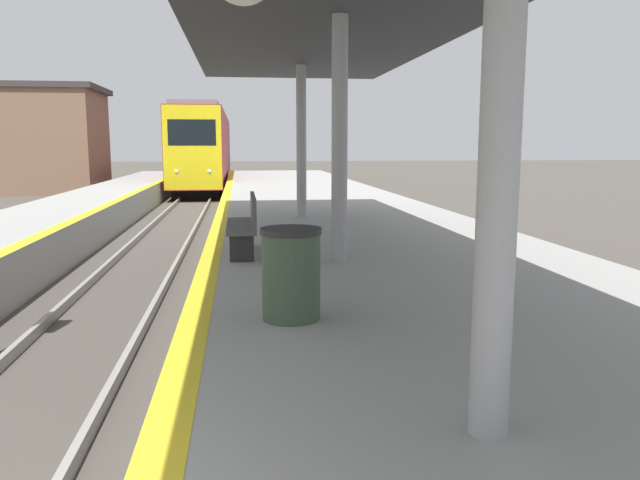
{
  "coord_description": "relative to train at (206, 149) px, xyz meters",
  "views": [
    {
      "loc": [
        2.12,
        -1.89,
        2.63
      ],
      "look_at": [
        4.87,
        19.6,
        -0.69
      ],
      "focal_mm": 35.0,
      "sensor_mm": 36.0,
      "label": 1
    }
  ],
  "objects": [
    {
      "name": "train",
      "position": [
        0.0,
        0.0,
        0.0
      ],
      "size": [
        2.68,
        23.07,
        4.68
      ],
      "color": "black",
      "rests_on": "ground"
    },
    {
      "name": "station_canopy",
      "position": [
        3.55,
        -31.47,
        2.08
      ],
      "size": [
        4.58,
        16.86,
        3.69
      ],
      "color": "#99999E",
      "rests_on": "platform_right"
    },
    {
      "name": "trash_bin",
      "position": [
        2.59,
        -34.48,
        -0.99
      ],
      "size": [
        0.6,
        0.6,
        0.9
      ],
      "color": "#384C38",
      "rests_on": "platform_right"
    },
    {
      "name": "bench",
      "position": [
        2.19,
        -30.69,
        -0.96
      ],
      "size": [
        0.44,
        1.7,
        0.92
      ],
      "color": "#4C4C51",
      "rests_on": "platform_right"
    }
  ]
}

